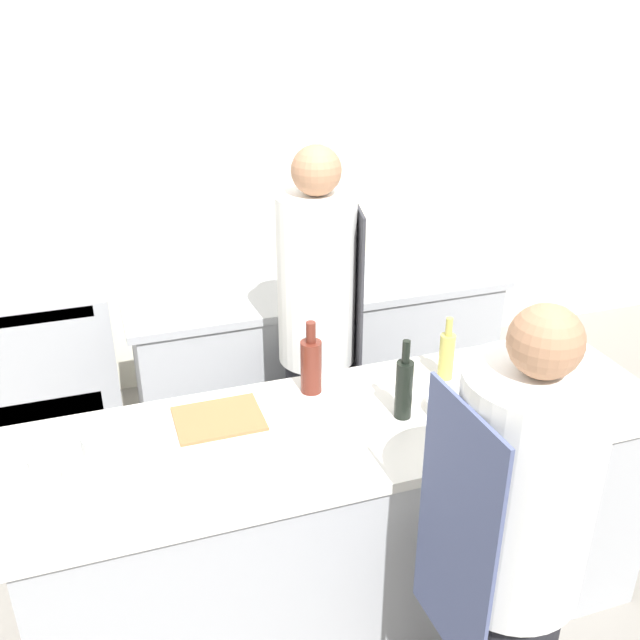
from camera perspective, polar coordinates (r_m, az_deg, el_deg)
ground_plane at (r=3.23m, az=2.14°, el=-22.01°), size 16.00×16.00×0.00m
wall_back at (r=4.33m, az=-7.72°, el=12.43°), size 8.00×0.06×2.80m
prep_counter at (r=2.90m, az=2.30°, el=-15.79°), size 2.41×0.74×0.94m
pass_counter at (r=3.93m, az=-0.24°, el=-3.39°), size 2.00×0.61×0.94m
oven_range at (r=4.25m, az=-22.72°, el=-3.39°), size 0.98×0.67×0.92m
chef_at_prep_near at (r=2.28m, az=14.91°, el=-18.54°), size 0.41×0.40×1.68m
chef_at_stove at (r=3.22m, az=-0.21°, el=-1.75°), size 0.38×0.37×1.79m
bottle_olive_oil at (r=2.87m, az=10.09°, el=-2.74°), size 0.06×0.06×0.27m
bottle_vinegar at (r=2.73m, az=-0.72°, el=-3.57°), size 0.08×0.08×0.30m
bottle_wine at (r=2.67m, az=18.76°, el=-6.00°), size 0.06×0.06×0.28m
bottle_cooking_oil at (r=2.37m, az=-21.11°, el=-11.54°), size 0.09×0.09×0.22m
bottle_sauce at (r=2.59m, az=6.73°, el=-5.36°), size 0.06×0.06×0.31m
bottle_water at (r=2.73m, az=14.22°, el=-5.43°), size 0.08×0.08×0.19m
bowl_mixing_large at (r=2.57m, az=-16.13°, el=-9.06°), size 0.22×0.22×0.07m
bowl_prep_small at (r=2.69m, az=10.40°, el=-6.77°), size 0.18×0.18×0.05m
cup at (r=2.91m, az=15.99°, el=-4.43°), size 0.09×0.09×0.08m
cutting_board at (r=2.64m, az=-8.12°, el=-7.81°), size 0.32×0.25×0.01m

